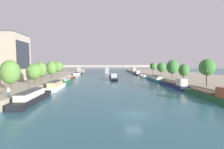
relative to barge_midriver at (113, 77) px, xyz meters
name	(u,v)px	position (x,y,z in m)	size (l,w,h in m)	color
ground_plane	(133,114)	(-1.11, -53.44, -0.98)	(400.00, 400.00, 0.00)	#2D6070
quay_left	(28,78)	(-39.71, 1.56, -0.13)	(36.00, 170.00, 1.70)	#B2A893
quay_right	(188,77)	(37.49, 1.56, -0.13)	(36.00, 170.00, 1.70)	#B2A893
barge_midriver	(113,77)	(0.00, 0.00, 0.00)	(3.72, 18.70, 3.17)	black
wake_behind_barge	(113,82)	(-1.20, -12.54, -0.96)	(5.60, 5.96, 0.03)	#A0CCD6
moored_boat_left_downstream	(32,97)	(-19.49, -44.38, 0.04)	(2.81, 15.23, 2.42)	black
moored_boat_left_gap_after	(56,86)	(-19.33, -27.85, 0.05)	(2.99, 14.54, 2.47)	silver
moored_boat_left_near	(68,81)	(-19.14, -11.17, -0.39)	(2.53, 12.33, 2.23)	#235633
moored_boat_left_lone	(71,78)	(-20.04, 2.88, -0.40)	(2.06, 10.59, 2.18)	maroon
moored_boat_left_second	(77,75)	(-19.45, 16.90, 0.01)	(3.90, 16.39, 2.35)	gray
moored_boat_left_far	(80,73)	(-19.43, 31.62, 0.13)	(2.12, 11.02, 2.66)	black
moored_boat_right_downstream	(210,95)	(17.44, -44.25, -0.03)	(3.24, 15.96, 3.14)	#235633
moored_boat_right_far	(174,84)	(17.30, -27.13, -0.01)	(2.80, 16.48, 3.26)	#1E284C
moored_boat_right_near	(155,79)	(17.78, -7.48, 0.01)	(3.27, 16.29, 2.37)	#23666B
moored_boat_right_end	(143,76)	(17.45, 11.86, -0.44)	(3.00, 15.28, 2.13)	silver
moored_boat_right_upstream	(137,74)	(17.84, 29.91, -0.14)	(3.44, 16.13, 2.85)	#1E284C
tree_left_past_mid	(10,72)	(-25.80, -40.05, 4.76)	(4.14, 4.14, 6.69)	brown
tree_left_midway	(34,71)	(-24.97, -29.02, 4.34)	(4.32, 4.32, 5.84)	brown
tree_left_second	(41,70)	(-26.05, -20.63, 4.55)	(3.86, 3.86, 6.32)	brown
tree_left_far	(52,68)	(-25.56, -10.01, 4.75)	(4.24, 4.24, 6.73)	brown
tree_left_nearest	(58,67)	(-25.82, 1.09, 5.03)	(4.57, 4.57, 6.70)	brown
tree_right_second	(207,67)	(23.70, -33.52, 5.57)	(4.20, 4.20, 7.17)	brown
tree_right_far	(184,70)	(23.18, -21.77, 4.30)	(3.53, 3.53, 5.74)	brown
tree_right_by_lamp	(172,67)	(23.24, -12.36, 5.21)	(4.76, 4.76, 7.31)	brown
tree_right_distant	(161,67)	(22.79, -1.38, 4.77)	(4.07, 4.07, 6.26)	brown
tree_right_end_of_row	(153,66)	(22.73, 10.37, 5.07)	(3.66, 3.66, 6.32)	brown
lamppost_left_bank	(29,78)	(-22.97, -37.51, 3.32)	(0.28, 0.28, 4.73)	black
lamppost_right_bank	(207,78)	(20.91, -37.77, 3.08)	(0.28, 0.28, 4.28)	black
building_left_corner	(3,57)	(-39.82, -17.61, 8.96)	(14.17, 12.69, 16.44)	#B2A38E
bridge_far	(107,68)	(-1.11, 47.13, 3.04)	(65.19, 4.40, 6.24)	#9E998E
person_on_quay	(9,91)	(-22.63, -46.83, 1.65)	(0.50, 0.31, 1.62)	navy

